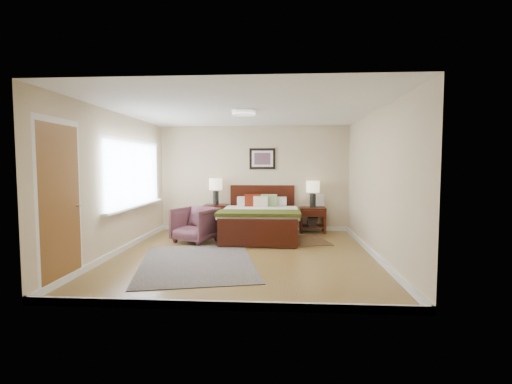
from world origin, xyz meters
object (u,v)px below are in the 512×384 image
(lamp_right, at_px, (313,189))
(rug_persian, at_px, (197,263))
(lamp_left, at_px, (216,187))
(armchair, at_px, (195,225))
(bed, at_px, (260,215))
(nightstand_left, at_px, (216,210))
(nightstand_right, at_px, (313,217))

(lamp_right, distance_m, rug_persian, 3.68)
(lamp_left, height_order, armchair, lamp_left)
(bed, height_order, rug_persian, bed)
(nightstand_left, distance_m, armchair, 1.25)
(bed, height_order, nightstand_left, bed)
(bed, relative_size, armchair, 2.53)
(armchair, xyz_separation_m, rug_persian, (0.40, -1.61, -0.35))
(nightstand_right, height_order, lamp_right, lamp_right)
(bed, distance_m, rug_persian, 2.35)
(lamp_right, bearing_deg, armchair, -153.33)
(lamp_right, xyz_separation_m, rug_persian, (-2.09, -2.86, -1.00))
(rug_persian, bearing_deg, armchair, 90.84)
(nightstand_left, bearing_deg, armchair, -99.62)
(armchair, height_order, rug_persian, armchair)
(nightstand_left, xyz_separation_m, lamp_left, (0.00, 0.02, 0.54))
(nightstand_left, xyz_separation_m, armchair, (-0.21, -1.23, -0.16))
(nightstand_right, bearing_deg, nightstand_left, -179.76)
(nightstand_right, distance_m, lamp_right, 0.65)
(bed, distance_m, nightstand_left, 1.31)
(nightstand_left, xyz_separation_m, nightstand_right, (2.28, 0.01, -0.15))
(bed, distance_m, lamp_left, 1.44)
(bed, bearing_deg, armchair, -158.96)
(armchair, bearing_deg, nightstand_right, 51.98)
(lamp_left, bearing_deg, rug_persian, -86.24)
(armchair, relative_size, rug_persian, 0.31)
(lamp_left, relative_size, armchair, 0.78)
(nightstand_left, bearing_deg, lamp_left, 90.00)
(armchair, bearing_deg, rug_persian, -50.67)
(lamp_right, distance_m, armchair, 2.85)
(nightstand_right, xyz_separation_m, armchair, (-2.48, -1.24, -0.00))
(bed, bearing_deg, lamp_left, 145.59)
(nightstand_left, relative_size, lamp_left, 1.04)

